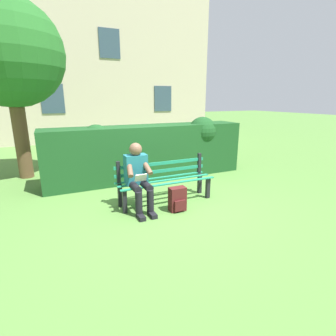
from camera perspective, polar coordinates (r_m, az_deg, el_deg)
name	(u,v)px	position (r m, az deg, el deg)	size (l,w,h in m)	color
ground	(166,202)	(4.90, -0.49, -7.50)	(60.00, 60.00, 0.00)	#517F38
park_bench	(164,180)	(4.81, -0.81, -2.69)	(1.82, 0.47, 0.83)	black
person_seated	(138,176)	(4.42, -6.64, -1.69)	(0.44, 0.73, 1.17)	#1E6672
hedge_backdrop	(150,150)	(6.26, -4.00, 4.03)	(4.79, 0.88, 1.45)	#19471E
tree	(4,56)	(7.20, -32.59, 20.20)	(2.49, 2.38, 4.06)	brown
building_facade	(104,67)	(13.82, -14.03, 20.89)	(10.00, 2.92, 6.76)	#BCAD93
backpack	(177,199)	(4.47, 2.12, -6.97)	(0.29, 0.24, 0.42)	#4C1919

